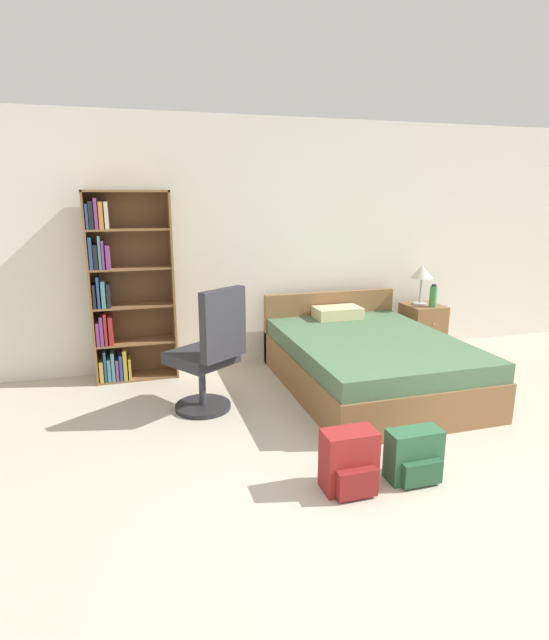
% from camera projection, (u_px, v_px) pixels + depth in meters
% --- Properties ---
extents(ground_plane, '(14.00, 14.00, 0.00)m').
position_uv_depth(ground_plane, '(447.00, 532.00, 2.76)').
color(ground_plane, '#BCB29E').
extents(wall_back, '(9.00, 0.06, 2.60)m').
position_uv_depth(wall_back, '(278.00, 243.00, 5.45)').
color(wall_back, silver).
rests_on(wall_back, ground_plane).
extents(bookshelf, '(0.79, 0.31, 1.86)m').
position_uv_depth(bookshelf, '(122.00, 292.00, 4.88)').
color(bookshelf, brown).
rests_on(bookshelf, ground_plane).
extents(bed, '(1.52, 2.08, 0.76)m').
position_uv_depth(bed, '(367.00, 360.00, 4.81)').
color(bed, brown).
rests_on(bed, ground_plane).
extents(office_chair, '(0.69, 0.72, 1.09)m').
position_uv_depth(office_chair, '(209.00, 355.00, 4.17)').
color(office_chair, '#232326').
rests_on(office_chair, ground_plane).
extents(nightstand, '(0.41, 0.45, 0.58)m').
position_uv_depth(nightstand, '(422.00, 329.00, 5.84)').
color(nightstand, brown).
rests_on(nightstand, ground_plane).
extents(table_lamp, '(0.26, 0.26, 0.45)m').
position_uv_depth(table_lamp, '(422.00, 274.00, 5.70)').
color(table_lamp, '#B2B2B7').
rests_on(table_lamp, nightstand).
extents(water_bottle, '(0.08, 0.08, 0.26)m').
position_uv_depth(water_bottle, '(433.00, 296.00, 5.65)').
color(water_bottle, '#3F8C4C').
rests_on(water_bottle, nightstand).
extents(backpack_green, '(0.35, 0.22, 0.34)m').
position_uv_depth(backpack_green, '(414.00, 456.00, 3.24)').
color(backpack_green, '#2D603D').
rests_on(backpack_green, ground_plane).
extents(backpack_red, '(0.34, 0.26, 0.39)m').
position_uv_depth(backpack_red, '(350.00, 462.00, 3.12)').
color(backpack_red, maroon).
rests_on(backpack_red, ground_plane).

